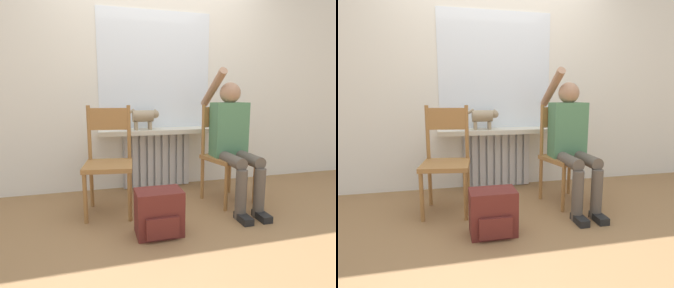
# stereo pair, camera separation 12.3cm
# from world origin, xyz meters

# --- Properties ---
(ground_plane) EXTENTS (12.00, 12.00, 0.00)m
(ground_plane) POSITION_xyz_m (0.00, 0.00, 0.00)
(ground_plane) COLOR olive
(wall_with_window) EXTENTS (7.00, 0.06, 2.70)m
(wall_with_window) POSITION_xyz_m (0.00, 1.23, 1.35)
(wall_with_window) COLOR white
(wall_with_window) RESTS_ON ground_plane
(radiator) EXTENTS (0.79, 0.08, 0.65)m
(radiator) POSITION_xyz_m (-0.00, 1.15, 0.33)
(radiator) COLOR silver
(radiator) RESTS_ON ground_plane
(windowsill) EXTENTS (1.34, 0.30, 0.05)m
(windowsill) POSITION_xyz_m (0.00, 1.05, 0.68)
(windowsill) COLOR beige
(windowsill) RESTS_ON radiator
(window_glass) EXTENTS (1.29, 0.01, 1.30)m
(window_glass) POSITION_xyz_m (0.00, 1.20, 1.36)
(window_glass) COLOR white
(window_glass) RESTS_ON windowsill
(chair_left) EXTENTS (0.48, 0.48, 0.99)m
(chair_left) POSITION_xyz_m (-0.59, 0.54, 0.50)
(chair_left) COLOR #9E6B38
(chair_left) RESTS_ON ground_plane
(chair_right) EXTENTS (0.52, 0.52, 0.99)m
(chair_right) POSITION_xyz_m (0.58, 0.54, 0.50)
(chair_right) COLOR #9E6B38
(chair_right) RESTS_ON ground_plane
(person) EXTENTS (0.36, 0.99, 1.34)m
(person) POSITION_xyz_m (0.60, 0.42, 0.68)
(person) COLOR brown
(person) RESTS_ON ground_plane
(cat) EXTENTS (0.42, 0.13, 0.23)m
(cat) POSITION_xyz_m (-0.17, 1.01, 0.85)
(cat) COLOR #9E896B
(cat) RESTS_ON windowsill
(backpack) EXTENTS (0.36, 0.26, 0.36)m
(backpack) POSITION_xyz_m (-0.25, -0.02, 0.18)
(backpack) COLOR maroon
(backpack) RESTS_ON ground_plane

